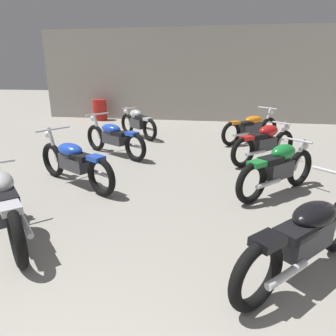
# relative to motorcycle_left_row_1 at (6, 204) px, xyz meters

# --- Properties ---
(back_wall) EXTENTS (13.43, 0.24, 3.60)m
(back_wall) POSITION_rel_motorcycle_left_row_1_xyz_m (1.74, 9.64, 1.34)
(back_wall) COLOR #9E998E
(back_wall) RESTS_ON ground
(motorcycle_left_row_1) EXTENTS (1.46, 1.48, 0.88)m
(motorcycle_left_row_1) POSITION_rel_motorcycle_left_row_1_xyz_m (0.00, 0.00, 0.00)
(motorcycle_left_row_1) COLOR black
(motorcycle_left_row_1) RESTS_ON ground
(motorcycle_left_row_2) EXTENTS (1.93, 1.21, 0.97)m
(motorcycle_left_row_2) POSITION_rel_motorcycle_left_row_1_xyz_m (-0.03, 1.84, -0.01)
(motorcycle_left_row_2) COLOR black
(motorcycle_left_row_2) RESTS_ON ground
(motorcycle_left_row_3) EXTENTS (1.90, 1.24, 0.97)m
(motorcycle_left_row_3) POSITION_rel_motorcycle_left_row_1_xyz_m (-0.01, 3.86, -0.01)
(motorcycle_left_row_3) COLOR black
(motorcycle_left_row_3) RESTS_ON ground
(motorcycle_left_row_4) EXTENTS (1.52, 1.42, 0.88)m
(motorcycle_left_row_4) POSITION_rel_motorcycle_left_row_1_xyz_m (0.01, 6.00, 0.00)
(motorcycle_left_row_4) COLOR black
(motorcycle_left_row_4) RESTS_ON ground
(motorcycle_right_row_1) EXTENTS (1.58, 1.65, 0.97)m
(motorcycle_right_row_1) POSITION_rel_motorcycle_left_row_1_xyz_m (3.40, -0.12, -0.01)
(motorcycle_right_row_1) COLOR black
(motorcycle_right_row_1) RESTS_ON ground
(motorcycle_right_row_2) EXTENTS (1.47, 1.47, 0.88)m
(motorcycle_right_row_2) POSITION_rel_motorcycle_left_row_1_xyz_m (3.50, 2.03, 0.00)
(motorcycle_right_row_2) COLOR black
(motorcycle_right_row_2) RESTS_ON ground
(motorcycle_right_row_3) EXTENTS (1.55, 1.39, 0.88)m
(motorcycle_right_row_3) POSITION_rel_motorcycle_left_row_1_xyz_m (3.52, 3.86, 0.00)
(motorcycle_right_row_3) COLOR black
(motorcycle_right_row_3) RESTS_ON ground
(motorcycle_right_row_4) EXTENTS (1.70, 1.52, 0.97)m
(motorcycle_right_row_4) POSITION_rel_motorcycle_left_row_1_xyz_m (3.41, 5.85, -0.01)
(motorcycle_right_row_4) COLOR black
(motorcycle_right_row_4) RESTS_ON ground
(oil_drum) EXTENTS (0.59, 0.59, 0.85)m
(oil_drum) POSITION_rel_motorcycle_left_row_1_xyz_m (-2.43, 9.00, -0.03)
(oil_drum) COLOR red
(oil_drum) RESTS_ON ground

